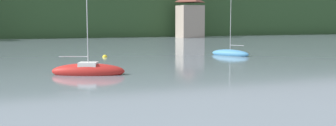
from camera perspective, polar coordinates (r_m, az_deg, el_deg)
wooded_hillside at (r=123.53m, az=-12.93°, el=6.79°), size 352.00×58.53×26.03m
shore_building_westcentral at (r=91.65m, az=3.18°, el=6.68°), size 5.51×5.08×9.76m
sailboat_far_5 at (r=43.51m, az=8.96°, el=1.36°), size 3.26×4.48×6.40m
sailboat_mid_6 at (r=28.08m, az=-11.45°, el=-1.10°), size 5.27×3.21×6.87m
mooring_buoy_mid at (r=41.58m, az=-9.10°, el=0.84°), size 0.50×0.50×0.50m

